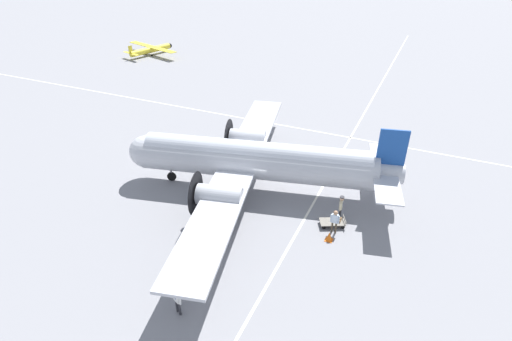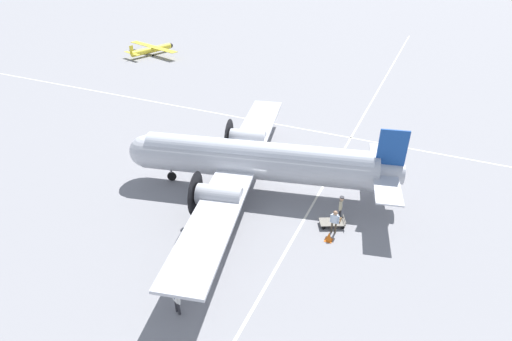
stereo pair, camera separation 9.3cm
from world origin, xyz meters
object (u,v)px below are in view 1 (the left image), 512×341
(crew_foreground, at_px, (177,297))
(light_aircraft_distant, at_px, (152,49))
(baggage_cart, at_px, (333,222))
(traffic_cone, at_px, (329,237))
(passenger_boarding, at_px, (341,205))
(suitcase_near_door, at_px, (340,222))
(ramp_agent, at_px, (335,220))
(airliner_main, at_px, (251,160))

(crew_foreground, height_order, light_aircraft_distant, light_aircraft_distant)
(baggage_cart, bearing_deg, traffic_cone, 71.06)
(passenger_boarding, height_order, suitcase_near_door, passenger_boarding)
(crew_foreground, height_order, baggage_cart, crew_foreground)
(ramp_agent, distance_m, traffic_cone, 1.13)
(suitcase_near_door, bearing_deg, light_aircraft_distant, 51.30)
(suitcase_near_door, distance_m, light_aircraft_distant, 48.50)
(ramp_agent, bearing_deg, baggage_cart, -71.59)
(airliner_main, bearing_deg, passenger_boarding, 159.80)
(airliner_main, height_order, ramp_agent, airliner_main)
(crew_foreground, distance_m, baggage_cart, 11.38)
(airliner_main, bearing_deg, baggage_cart, 151.87)
(light_aircraft_distant, bearing_deg, airliner_main, -116.40)
(crew_foreground, bearing_deg, ramp_agent, -96.65)
(airliner_main, distance_m, crew_foreground, 12.04)
(ramp_agent, relative_size, light_aircraft_distant, 0.16)
(baggage_cart, height_order, light_aircraft_distant, light_aircraft_distant)
(crew_foreground, xyz_separation_m, baggage_cart, (10.08, -5.21, -0.87))
(crew_foreground, relative_size, light_aircraft_distant, 0.17)
(ramp_agent, relative_size, baggage_cart, 0.92)
(suitcase_near_door, xyz_separation_m, baggage_cart, (-0.27, 0.42, 0.03))
(airliner_main, relative_size, baggage_cart, 13.57)
(ramp_agent, distance_m, baggage_cart, 1.08)
(airliner_main, xyz_separation_m, ramp_agent, (-2.47, -6.98, -1.44))
(airliner_main, relative_size, ramp_agent, 14.73)
(ramp_agent, xyz_separation_m, suitcase_near_door, (0.96, -0.16, -0.82))
(crew_foreground, distance_m, traffic_cone, 10.15)
(light_aircraft_distant, distance_m, traffic_cone, 49.47)
(crew_foreground, bearing_deg, airliner_main, -59.15)
(ramp_agent, bearing_deg, crew_foreground, 58.15)
(passenger_boarding, bearing_deg, baggage_cart, -17.68)
(baggage_cart, bearing_deg, airliner_main, -40.94)
(ramp_agent, height_order, baggage_cart, ramp_agent)
(crew_foreground, xyz_separation_m, passenger_boarding, (11.02, -5.45, -0.03))
(crew_foreground, xyz_separation_m, traffic_cone, (8.55, -5.40, -0.85))
(traffic_cone, bearing_deg, suitcase_near_door, -7.13)
(crew_foreground, bearing_deg, suitcase_near_door, -94.99)
(crew_foreground, xyz_separation_m, suitcase_near_door, (10.35, -5.63, -0.91))
(airliner_main, height_order, traffic_cone, airliner_main)
(ramp_agent, xyz_separation_m, light_aircraft_distant, (31.28, 37.68, -0.20))
(passenger_boarding, distance_m, ramp_agent, 1.63)
(baggage_cart, bearing_deg, light_aircraft_distant, -65.37)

